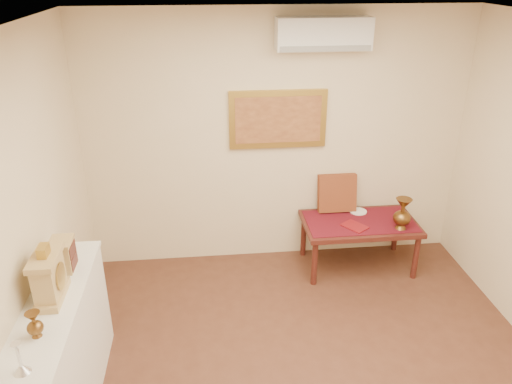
{
  "coord_description": "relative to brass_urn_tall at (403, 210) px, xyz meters",
  "views": [
    {
      "loc": [
        -0.75,
        -2.65,
        3.06
      ],
      "look_at": [
        -0.34,
        1.15,
        1.29
      ],
      "focal_mm": 35.0,
      "sensor_mm": 36.0,
      "label": 1
    }
  ],
  "objects": [
    {
      "name": "ceiling",
      "position": [
        -1.22,
        -1.68,
        1.94
      ],
      "size": [
        4.5,
        4.5,
        0.0
      ],
      "primitive_type": "plane",
      "rotation": [
        3.14,
        0.0,
        0.0
      ],
      "color": "white",
      "rests_on": "ground"
    },
    {
      "name": "wall_back",
      "position": [
        -1.22,
        0.57,
        0.59
      ],
      "size": [
        4.0,
        0.02,
        2.7
      ],
      "primitive_type": "cube",
      "color": "beige",
      "rests_on": "ground"
    },
    {
      "name": "wall_left",
      "position": [
        -3.22,
        -1.68,
        0.59
      ],
      "size": [
        0.02,
        4.5,
        2.7
      ],
      "primitive_type": "cube",
      "color": "beige",
      "rests_on": "ground"
    },
    {
      "name": "candlestick",
      "position": [
        -3.04,
        -2.11,
        0.32
      ],
      "size": [
        0.1,
        0.1,
        0.2
      ],
      "primitive_type": null,
      "color": "silver",
      "rests_on": "display_ledge"
    },
    {
      "name": "brass_urn_small",
      "position": [
        -3.05,
        -1.81,
        0.33
      ],
      "size": [
        0.1,
        0.1,
        0.23
      ],
      "primitive_type": null,
      "color": "brown",
      "rests_on": "display_ledge"
    },
    {
      "name": "table_cloth",
      "position": [
        -0.37,
        0.2,
        -0.21
      ],
      "size": [
        1.14,
        0.59,
        0.01
      ],
      "primitive_type": "cube",
      "color": "maroon",
      "rests_on": "low_table"
    },
    {
      "name": "brass_urn_tall",
      "position": [
        0.0,
        0.0,
        0.0
      ],
      "size": [
        0.18,
        0.18,
        0.41
      ],
      "primitive_type": null,
      "color": "brown",
      "rests_on": "table_cloth"
    },
    {
      "name": "plate",
      "position": [
        -0.33,
        0.41,
        -0.2
      ],
      "size": [
        0.19,
        0.19,
        0.01
      ],
      "primitive_type": "cylinder",
      "color": "white",
      "rests_on": "table_cloth"
    },
    {
      "name": "menu",
      "position": [
        -0.46,
        0.08,
        -0.2
      ],
      "size": [
        0.29,
        0.31,
        0.01
      ],
      "primitive_type": "cube",
      "rotation": [
        0.0,
        0.0,
        0.63
      ],
      "color": "maroon",
      "rests_on": "table_cloth"
    },
    {
      "name": "cushion",
      "position": [
        -0.56,
        0.48,
        0.0
      ],
      "size": [
        0.42,
        0.18,
        0.43
      ],
      "primitive_type": "cube",
      "rotation": [
        -0.21,
        0.0,
        0.0
      ],
      "color": "#5B1312",
      "rests_on": "table_cloth"
    },
    {
      "name": "display_ledge",
      "position": [
        -3.04,
        -1.68,
        -0.27
      ],
      "size": [
        0.37,
        2.02,
        0.98
      ],
      "color": "white",
      "rests_on": "floor"
    },
    {
      "name": "mantel_clock",
      "position": [
        -3.05,
        -1.43,
        0.39
      ],
      "size": [
        0.17,
        0.36,
        0.41
      ],
      "color": "tan",
      "rests_on": "display_ledge"
    },
    {
      "name": "wooden_chest",
      "position": [
        -3.05,
        -1.07,
        0.34
      ],
      "size": [
        0.16,
        0.21,
        0.24
      ],
      "color": "tan",
      "rests_on": "display_ledge"
    },
    {
      "name": "low_table",
      "position": [
        -0.37,
        0.2,
        -0.28
      ],
      "size": [
        1.2,
        0.7,
        0.55
      ],
      "color": "#4C1C16",
      "rests_on": "floor"
    },
    {
      "name": "painting",
      "position": [
        -1.22,
        0.54,
        0.84
      ],
      "size": [
        1.0,
        0.06,
        0.6
      ],
      "color": "#B28F39",
      "rests_on": "wall_back"
    },
    {
      "name": "ac_unit",
      "position": [
        -0.82,
        0.44,
        1.69
      ],
      "size": [
        0.9,
        0.25,
        0.3
      ],
      "color": "silver",
      "rests_on": "wall_back"
    }
  ]
}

